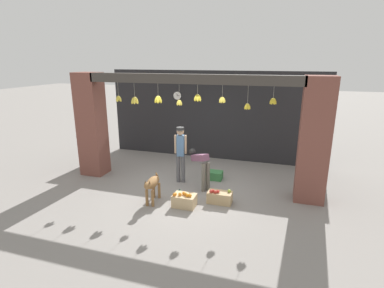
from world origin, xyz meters
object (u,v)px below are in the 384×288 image
fruit_crate_oranges (184,200)px  water_bottle (180,194)px  wall_clock (177,96)px  fruit_crate_apples (220,197)px  shopkeeper (181,151)px  produce_box_green (214,175)px  worker_stooping (201,164)px  dog (152,184)px

fruit_crate_oranges → water_bottle: bearing=125.4°
wall_clock → fruit_crate_apples: bearing=-55.5°
shopkeeper → produce_box_green: bearing=-162.4°
worker_stooping → fruit_crate_apples: 1.12m
worker_stooping → water_bottle: size_ratio=3.87×
fruit_crate_oranges → produce_box_green: bearing=81.0°
shopkeeper → dog: bearing=68.8°
shopkeeper → fruit_crate_apples: bearing=133.1°
shopkeeper → worker_stooping: (0.66, -0.22, -0.26)m
shopkeeper → wall_clock: 2.84m
fruit_crate_oranges → water_bottle: (-0.24, 0.33, -0.03)m
dog → water_bottle: dog is taller
shopkeeper → worker_stooping: size_ratio=1.58×
fruit_crate_oranges → wall_clock: size_ratio=1.80×
worker_stooping → water_bottle: bearing=-163.1°
dog → produce_box_green: 2.22m
dog → shopkeeper: bearing=166.4°
wall_clock → water_bottle: bearing=-69.4°
worker_stooping → wall_clock: wall_clock is taller
fruit_crate_oranges → fruit_crate_apples: fruit_crate_oranges is taller
dog → worker_stooping: worker_stooping is taller
produce_box_green → wall_clock: (-1.81, 1.89, 2.04)m
produce_box_green → fruit_crate_apples: bearing=-71.8°
worker_stooping → fruit_crate_oranges: worker_stooping is taller
fruit_crate_apples → water_bottle: 1.01m
shopkeeper → water_bottle: (0.33, -1.04, -0.82)m
worker_stooping → water_bottle: 1.04m
worker_stooping → produce_box_green: bearing=22.3°
fruit_crate_oranges → wall_clock: (-1.52, 3.75, 2.01)m
water_bottle → wall_clock: (-1.28, 3.41, 2.04)m
dog → wall_clock: (-0.71, 3.78, 1.69)m
dog → shopkeeper: size_ratio=0.55×
shopkeeper → wall_clock: (-0.95, 2.38, 1.23)m
shopkeeper → produce_box_green: shopkeeper is taller
dog → produce_box_green: bearing=145.7°
dog → worker_stooping: size_ratio=0.87×
fruit_crate_apples → produce_box_green: fruit_crate_apples is taller
worker_stooping → fruit_crate_apples: worker_stooping is taller
worker_stooping → water_bottle: (-0.33, -0.82, -0.55)m
shopkeeper → water_bottle: shopkeeper is taller
shopkeeper → worker_stooping: shopkeeper is taller
dog → fruit_crate_oranges: (0.80, 0.04, -0.32)m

